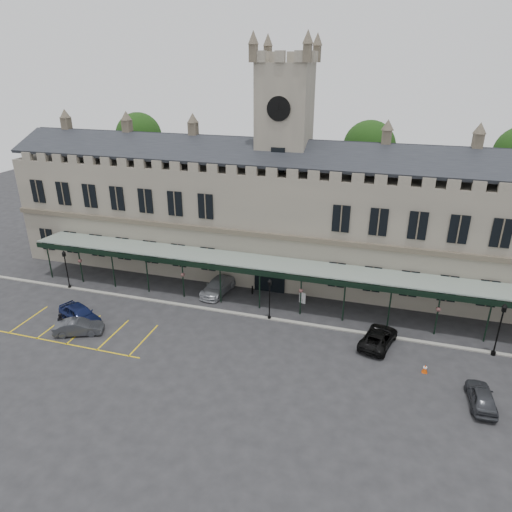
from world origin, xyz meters
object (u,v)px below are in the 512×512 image
(car_taxi, at_px, (218,286))
(person_b, at_px, (61,321))
(clock_tower, at_px, (284,156))
(car_van, at_px, (378,338))
(traffic_cone, at_px, (425,369))
(lamp_post_left, at_px, (66,266))
(car_left_a, at_px, (80,314))
(lamp_post_mid, at_px, (270,296))
(sign_board, at_px, (302,298))
(car_right_a, at_px, (482,397))
(car_left_b, at_px, (78,327))
(station_building, at_px, (282,218))
(lamp_post_right, at_px, (500,325))

(car_taxi, xyz_separation_m, person_b, (-10.96, -10.52, 0.02))
(clock_tower, height_order, car_van, clock_tower)
(car_van, bearing_deg, clock_tower, -30.95)
(traffic_cone, bearing_deg, lamp_post_left, 173.22)
(car_left_a, relative_size, car_van, 1.01)
(car_taxi, bearing_deg, lamp_post_mid, -21.44)
(sign_board, xyz_separation_m, car_left_a, (-18.79, -9.37, 0.27))
(sign_board, relative_size, car_right_a, 0.29)
(traffic_cone, bearing_deg, car_van, 142.04)
(lamp_post_left, height_order, car_left_b, lamp_post_left)
(car_left_a, distance_m, car_right_a, 33.58)
(station_building, bearing_deg, lamp_post_mid, -82.10)
(car_van, distance_m, person_b, 27.85)
(lamp_post_mid, height_order, car_left_b, lamp_post_mid)
(station_building, relative_size, traffic_cone, 86.61)
(lamp_post_left, height_order, car_taxi, lamp_post_left)
(car_van, bearing_deg, person_b, 26.87)
(traffic_cone, distance_m, car_van, 4.65)
(station_building, height_order, traffic_cone, station_building)
(lamp_post_right, xyz_separation_m, car_right_a, (-1.90, -6.72, -2.15))
(station_building, bearing_deg, sign_board, -60.00)
(lamp_post_right, relative_size, car_right_a, 1.19)
(car_left_a, bearing_deg, clock_tower, -19.60)
(person_b, bearing_deg, lamp_post_mid, -159.05)
(car_left_a, xyz_separation_m, car_taxi, (10.00, 9.12, -0.08))
(clock_tower, height_order, lamp_post_right, clock_tower)
(lamp_post_left, bearing_deg, car_van, -2.45)
(lamp_post_mid, distance_m, lamp_post_right, 19.00)
(lamp_post_right, height_order, traffic_cone, lamp_post_right)
(station_building, relative_size, person_b, 38.54)
(lamp_post_left, xyz_separation_m, car_taxi, (15.41, 3.61, -1.80))
(lamp_post_left, relative_size, car_left_b, 1.05)
(clock_tower, bearing_deg, sign_board, -60.32)
(traffic_cone, bearing_deg, station_building, 135.69)
(traffic_cone, distance_m, car_right_a, 4.49)
(lamp_post_mid, relative_size, traffic_cone, 6.02)
(car_left_b, relative_size, car_taxi, 0.79)
(clock_tower, relative_size, car_left_a, 5.04)
(sign_board, bearing_deg, lamp_post_left, -153.07)
(lamp_post_right, bearing_deg, car_right_a, -105.76)
(station_building, xyz_separation_m, clock_tower, (0.00, 0.09, 6.64))
(car_right_a, bearing_deg, car_taxi, -27.28)
(lamp_post_mid, distance_m, sign_board, 4.91)
(car_van, distance_m, car_right_a, 9.11)
(lamp_post_right, distance_m, traffic_cone, 7.23)
(lamp_post_left, distance_m, lamp_post_right, 40.86)
(lamp_post_mid, bearing_deg, station_building, 97.90)
(lamp_post_mid, xyz_separation_m, traffic_cone, (13.53, -4.19, -2.13))
(traffic_cone, relative_size, car_right_a, 0.17)
(station_building, bearing_deg, car_left_b, -128.28)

